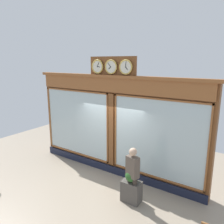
{
  "coord_description": "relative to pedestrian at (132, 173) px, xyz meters",
  "views": [
    {
      "loc": [
        -4.17,
        6.16,
        4.02
      ],
      "look_at": [
        0.0,
        0.0,
        2.3
      ],
      "focal_mm": 35.36,
      "sensor_mm": 36.0,
      "label": 1
    }
  ],
  "objects": [
    {
      "name": "ground_plane",
      "position": [
        1.47,
        1.66,
        -0.93
      ],
      "size": [
        14.0,
        14.0,
        0.0
      ],
      "primitive_type": "plane",
      "color": "gray"
    },
    {
      "name": "pedestrian",
      "position": [
        0.0,
        0.0,
        0.0
      ],
      "size": [
        0.41,
        0.31,
        1.69
      ],
      "color": "#312A24",
      "rests_on": "ground_plane"
    },
    {
      "name": "planter_shrub",
      "position": [
        0.05,
        -0.05,
        -0.11
      ],
      "size": [
        0.38,
        0.38,
        0.38
      ],
      "primitive_type": "sphere",
      "color": "#285623",
      "rests_on": "planter_box"
    },
    {
      "name": "planter_box",
      "position": [
        0.05,
        -0.05,
        -0.61
      ],
      "size": [
        0.56,
        0.36,
        0.63
      ],
      "primitive_type": "cube",
      "color": "#4C4742",
      "rests_on": "ground_plane"
    },
    {
      "name": "shop_facade",
      "position": [
        1.47,
        -1.27,
        0.88
      ],
      "size": [
        6.79,
        0.42,
        4.17
      ],
      "color": "brown",
      "rests_on": "ground_plane"
    }
  ]
}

